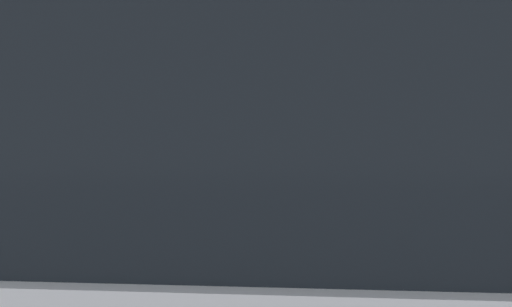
% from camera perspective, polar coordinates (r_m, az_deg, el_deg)
% --- Properties ---
extents(parking_meter, '(0.15, 0.17, 1.57)m').
position_cam_1_polar(parking_meter, '(4.16, -3.89, -1.41)').
color(parking_meter, slate).
rests_on(parking_meter, sidewalk_curb).
extents(pedestrian_at_meter, '(0.61, 0.44, 1.64)m').
position_cam_1_polar(pedestrian_at_meter, '(4.05, 2.47, -3.92)').
color(pedestrian_at_meter, brown).
rests_on(pedestrian_at_meter, sidewalk_curb).
extents(background_railing, '(24.06, 0.06, 1.07)m').
position_cam_1_polar(background_railing, '(6.53, 5.79, -4.11)').
color(background_railing, black).
rests_on(background_railing, sidewalk_curb).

